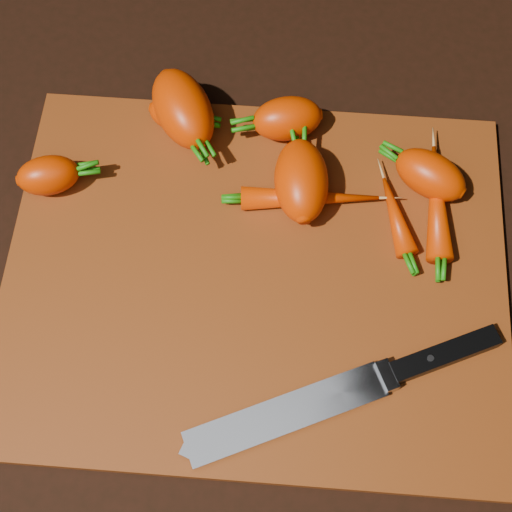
{
  "coord_description": "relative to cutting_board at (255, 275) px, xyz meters",
  "views": [
    {
      "loc": [
        0.02,
        -0.28,
        0.67
      ],
      "look_at": [
        0.0,
        0.01,
        0.03
      ],
      "focal_mm": 50.0,
      "sensor_mm": 36.0,
      "label": 1
    }
  ],
  "objects": [
    {
      "name": "carrot_2",
      "position": [
        0.04,
        0.09,
        0.03
      ],
      "size": [
        0.06,
        0.1,
        0.05
      ],
      "primitive_type": "ellipsoid",
      "rotation": [
        0.0,
        0.0,
        1.68
      ],
      "color": "#D83300",
      "rests_on": "cutting_board"
    },
    {
      "name": "carrot_5",
      "position": [
        0.17,
        0.11,
        0.03
      ],
      "size": [
        0.09,
        0.08,
        0.05
      ],
      "primitive_type": "ellipsoid",
      "rotation": [
        0.0,
        0.0,
        2.6
      ],
      "color": "#D83300",
      "rests_on": "cutting_board"
    },
    {
      "name": "carrot_1",
      "position": [
        -0.09,
        0.17,
        0.04
      ],
      "size": [
        0.1,
        0.12,
        0.06
      ],
      "primitive_type": "ellipsoid",
      "rotation": [
        0.0,
        0.0,
        -1.07
      ],
      "color": "#D83300",
      "rests_on": "cutting_board"
    },
    {
      "name": "knife",
      "position": [
        0.06,
        -0.13,
        0.01
      ],
      "size": [
        0.29,
        0.15,
        0.02
      ],
      "rotation": [
        0.0,
        0.0,
        0.43
      ],
      "color": "gray",
      "rests_on": "cutting_board"
    },
    {
      "name": "carrot_3",
      "position": [
        0.02,
        0.17,
        0.03
      ],
      "size": [
        0.08,
        0.06,
        0.05
      ],
      "primitive_type": "ellipsoid",
      "rotation": [
        0.0,
        0.0,
        3.38
      ],
      "color": "#D83300",
      "rests_on": "cutting_board"
    },
    {
      "name": "carrot_4",
      "position": [
        -0.1,
        0.17,
        0.03
      ],
      "size": [
        0.07,
        0.05,
        0.04
      ],
      "primitive_type": "ellipsoid",
      "rotation": [
        0.0,
        0.0,
        -0.21
      ],
      "color": "#D83300",
      "rests_on": "cutting_board"
    },
    {
      "name": "carrot_6",
      "position": [
        0.18,
        0.09,
        0.02
      ],
      "size": [
        0.03,
        0.13,
        0.03
      ],
      "primitive_type": "ellipsoid",
      "rotation": [
        0.0,
        0.0,
        1.59
      ],
      "color": "#D83300",
      "rests_on": "cutting_board"
    },
    {
      "name": "carrot_7",
      "position": [
        0.05,
        0.08,
        0.02
      ],
      "size": [
        0.14,
        0.04,
        0.02
      ],
      "primitive_type": "ellipsoid",
      "rotation": [
        0.0,
        0.0,
        0.08
      ],
      "color": "#D83300",
      "rests_on": "cutting_board"
    },
    {
      "name": "ground",
      "position": [
        0.0,
        0.0,
        -0.01
      ],
      "size": [
        2.0,
        2.0,
        0.01
      ],
      "primitive_type": "cube",
      "color": "black"
    },
    {
      "name": "carrot_8",
      "position": [
        0.14,
        0.07,
        0.02
      ],
      "size": [
        0.05,
        0.09,
        0.02
      ],
      "primitive_type": "ellipsoid",
      "rotation": [
        0.0,
        0.0,
        1.84
      ],
      "color": "#D83300",
      "rests_on": "cutting_board"
    },
    {
      "name": "cutting_board",
      "position": [
        0.0,
        0.0,
        0.0
      ],
      "size": [
        0.5,
        0.4,
        0.01
      ],
      "primitive_type": "cube",
      "color": "maroon",
      "rests_on": "ground"
    },
    {
      "name": "carrot_0",
      "position": [
        -0.22,
        0.08,
        0.03
      ],
      "size": [
        0.07,
        0.06,
        0.04
      ],
      "primitive_type": "ellipsoid",
      "rotation": [
        0.0,
        0.0,
        0.29
      ],
      "color": "#D83300",
      "rests_on": "cutting_board"
    }
  ]
}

